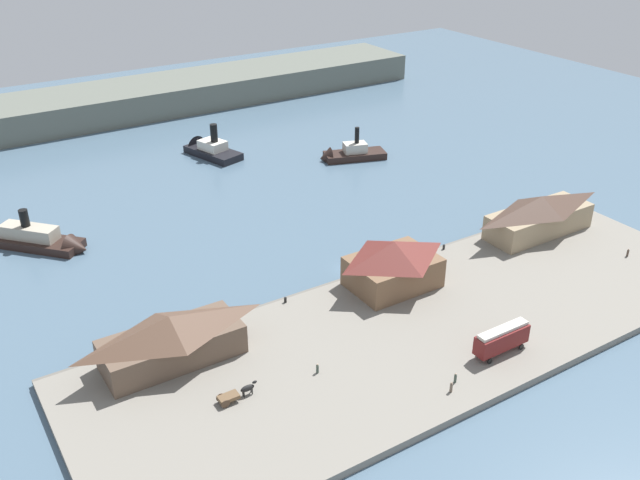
{
  "coord_description": "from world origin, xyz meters",
  "views": [
    {
      "loc": [
        -62.11,
        -88.96,
        62.77
      ],
      "look_at": [
        -0.3,
        9.13,
        2.0
      ],
      "focal_mm": 39.38,
      "sensor_mm": 36.0,
      "label": 1
    }
  ],
  "objects_px": {
    "pedestrian_by_tram": "(628,253)",
    "ferry_departing_north": "(347,154)",
    "horse_cart": "(235,394)",
    "ferry_moored_east": "(42,240)",
    "ferry_shed_central_terminal": "(171,338)",
    "street_tram": "(502,338)",
    "ferry_shed_east_terminal": "(540,214)",
    "mooring_post_center_west": "(285,300)",
    "ferry_shed_customs_shed": "(393,263)",
    "pedestrian_near_cart": "(317,369)",
    "ferry_moored_west": "(208,149)",
    "mooring_post_center_east": "(564,208)",
    "pedestrian_standing_center": "(451,387)",
    "pedestrian_at_waters_edge": "(455,378)",
    "mooring_post_east": "(444,247)"
  },
  "relations": [
    {
      "from": "ferry_shed_customs_shed",
      "to": "horse_cart",
      "type": "height_order",
      "value": "ferry_shed_customs_shed"
    },
    {
      "from": "horse_cart",
      "to": "pedestrian_by_tram",
      "type": "bearing_deg",
      "value": -1.93
    },
    {
      "from": "mooring_post_center_east",
      "to": "ferry_moored_east",
      "type": "height_order",
      "value": "ferry_moored_east"
    },
    {
      "from": "ferry_shed_customs_shed",
      "to": "pedestrian_by_tram",
      "type": "relative_size",
      "value": 9.52
    },
    {
      "from": "street_tram",
      "to": "pedestrian_at_waters_edge",
      "type": "bearing_deg",
      "value": -170.88
    },
    {
      "from": "ferry_shed_customs_shed",
      "to": "mooring_post_east",
      "type": "distance_m",
      "value": 17.06
    },
    {
      "from": "pedestrian_at_waters_edge",
      "to": "ferry_moored_east",
      "type": "xyz_separation_m",
      "value": [
        -37.96,
        72.53,
        -0.44
      ]
    },
    {
      "from": "pedestrian_near_cart",
      "to": "ferry_moored_west",
      "type": "distance_m",
      "value": 92.75
    },
    {
      "from": "pedestrian_by_tram",
      "to": "ferry_departing_north",
      "type": "distance_m",
      "value": 71.25
    },
    {
      "from": "ferry_shed_customs_shed",
      "to": "ferry_moored_west",
      "type": "bearing_deg",
      "value": 89.55
    },
    {
      "from": "pedestrian_by_tram",
      "to": "ferry_moored_west",
      "type": "xyz_separation_m",
      "value": [
        -41.59,
        91.28,
        -0.39
      ]
    },
    {
      "from": "street_tram",
      "to": "pedestrian_near_cart",
      "type": "height_order",
      "value": "street_tram"
    },
    {
      "from": "ferry_shed_central_terminal",
      "to": "horse_cart",
      "type": "relative_size",
      "value": 3.57
    },
    {
      "from": "mooring_post_center_east",
      "to": "horse_cart",
      "type": "bearing_deg",
      "value": -168.42
    },
    {
      "from": "pedestrian_near_cart",
      "to": "pedestrian_by_tram",
      "type": "distance_m",
      "value": 65.26
    },
    {
      "from": "ferry_departing_north",
      "to": "mooring_post_center_west",
      "type": "bearing_deg",
      "value": -132.61
    },
    {
      "from": "ferry_shed_customs_shed",
      "to": "ferry_departing_north",
      "type": "xyz_separation_m",
      "value": [
        28.33,
        55.19,
        -4.11
      ]
    },
    {
      "from": "pedestrian_at_waters_edge",
      "to": "pedestrian_standing_center",
      "type": "relative_size",
      "value": 0.96
    },
    {
      "from": "pedestrian_by_tram",
      "to": "mooring_post_center_west",
      "type": "distance_m",
      "value": 63.2
    },
    {
      "from": "pedestrian_by_tram",
      "to": "mooring_post_center_east",
      "type": "relative_size",
      "value": 1.7
    },
    {
      "from": "ferry_shed_east_terminal",
      "to": "ferry_moored_west",
      "type": "bearing_deg",
      "value": 114.71
    },
    {
      "from": "pedestrian_near_cart",
      "to": "mooring_post_center_east",
      "type": "height_order",
      "value": "pedestrian_near_cart"
    },
    {
      "from": "ferry_shed_customs_shed",
      "to": "street_tram",
      "type": "xyz_separation_m",
      "value": [
        1.81,
        -23.23,
        -1.73
      ]
    },
    {
      "from": "street_tram",
      "to": "ferry_moored_west",
      "type": "relative_size",
      "value": 0.5
    },
    {
      "from": "mooring_post_east",
      "to": "ferry_moored_east",
      "type": "distance_m",
      "value": 75.27
    },
    {
      "from": "mooring_post_center_west",
      "to": "mooring_post_center_east",
      "type": "bearing_deg",
      "value": 0.03
    },
    {
      "from": "pedestrian_at_waters_edge",
      "to": "ferry_departing_north",
      "type": "bearing_deg",
      "value": 65.43
    },
    {
      "from": "pedestrian_by_tram",
      "to": "ferry_moored_east",
      "type": "height_order",
      "value": "ferry_moored_east"
    },
    {
      "from": "pedestrian_by_tram",
      "to": "mooring_post_center_east",
      "type": "distance_m",
      "value": 20.62
    },
    {
      "from": "ferry_shed_east_terminal",
      "to": "mooring_post_center_west",
      "type": "xyz_separation_m",
      "value": [
        -53.4,
        4.33,
        -3.45
      ]
    },
    {
      "from": "ferry_shed_central_terminal",
      "to": "mooring_post_center_west",
      "type": "distance_m",
      "value": 21.72
    },
    {
      "from": "ferry_shed_central_terminal",
      "to": "ferry_moored_west",
      "type": "bearing_deg",
      "value": 62.65
    },
    {
      "from": "ferry_shed_customs_shed",
      "to": "ferry_moored_west",
      "type": "relative_size",
      "value": 0.82
    },
    {
      "from": "pedestrian_near_cart",
      "to": "mooring_post_center_east",
      "type": "relative_size",
      "value": 1.71
    },
    {
      "from": "ferry_shed_central_terminal",
      "to": "horse_cart",
      "type": "height_order",
      "value": "ferry_shed_central_terminal"
    },
    {
      "from": "ferry_shed_customs_shed",
      "to": "ferry_moored_east",
      "type": "height_order",
      "value": "ferry_shed_customs_shed"
    },
    {
      "from": "street_tram",
      "to": "ferry_shed_east_terminal",
      "type": "bearing_deg",
      "value": 35.28
    },
    {
      "from": "pedestrian_near_cart",
      "to": "ferry_shed_central_terminal",
      "type": "bearing_deg",
      "value": 139.57
    },
    {
      "from": "ferry_moored_west",
      "to": "ferry_shed_east_terminal",
      "type": "bearing_deg",
      "value": -65.29
    },
    {
      "from": "pedestrian_near_cart",
      "to": "mooring_post_east",
      "type": "distance_m",
      "value": 42.93
    },
    {
      "from": "ferry_shed_customs_shed",
      "to": "pedestrian_at_waters_edge",
      "type": "distance_m",
      "value": 26.41
    },
    {
      "from": "ferry_shed_central_terminal",
      "to": "ferry_shed_customs_shed",
      "type": "height_order",
      "value": "ferry_shed_customs_shed"
    },
    {
      "from": "ferry_shed_central_terminal",
      "to": "horse_cart",
      "type": "xyz_separation_m",
      "value": [
        3.71,
        -12.44,
        -2.81
      ]
    },
    {
      "from": "pedestrian_standing_center",
      "to": "mooring_post_center_east",
      "type": "xyz_separation_m",
      "value": [
        58.35,
        31.03,
        -0.28
      ]
    },
    {
      "from": "street_tram",
      "to": "ferry_moored_east",
      "type": "height_order",
      "value": "ferry_moored_east"
    },
    {
      "from": "ferry_departing_north",
      "to": "ferry_shed_central_terminal",
      "type": "bearing_deg",
      "value": -140.77
    },
    {
      "from": "ferry_shed_customs_shed",
      "to": "street_tram",
      "type": "height_order",
      "value": "ferry_shed_customs_shed"
    },
    {
      "from": "ferry_shed_east_terminal",
      "to": "street_tram",
      "type": "height_order",
      "value": "ferry_shed_east_terminal"
    },
    {
      "from": "horse_cart",
      "to": "mooring_post_center_west",
      "type": "distance_m",
      "value": 24.28
    },
    {
      "from": "ferry_shed_central_terminal",
      "to": "ferry_shed_customs_shed",
      "type": "xyz_separation_m",
      "value": [
        38.82,
        -0.35,
        0.47
      ]
    }
  ]
}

